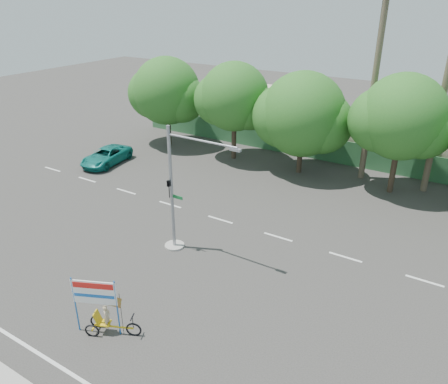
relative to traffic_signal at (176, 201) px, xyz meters
The scene contains 12 objects.
ground 5.40m from the traffic_signal, 61.13° to the right, with size 120.00×120.00×0.00m, color #33302D.
fence 17.76m from the traffic_signal, 82.85° to the left, with size 38.00×0.08×2.00m, color #336B3D.
building_left 23.38m from the traffic_signal, 109.52° to the left, with size 12.00×8.00×4.00m, color beige.
building_right 24.29m from the traffic_signal, 65.15° to the left, with size 14.00×8.00×3.60m, color beige.
tree_far_left 18.45m from the traffic_signal, 130.22° to the left, with size 7.14×6.00×7.96m.
tree_left 14.99m from the traffic_signal, 109.08° to the left, with size 6.66×5.60×8.07m.
tree_center 14.15m from the traffic_signal, 85.33° to the left, with size 7.62×6.40×7.85m.
tree_right 16.38m from the traffic_signal, 59.83° to the left, with size 6.90×5.80×8.36m.
palm_short 17.56m from the traffic_signal, 69.84° to the left, with size 3.73×3.79×14.45m.
traffic_signal is the anchor object (origin of this frame).
trike_billboard 7.30m from the traffic_signal, 78.10° to the right, with size 2.55×1.33×2.72m.
pickup_truck 15.04m from the traffic_signal, 150.86° to the left, with size 2.24×4.85×1.35m, color #10746A.
Camera 1 is at (10.98, -12.30, 13.06)m, focal length 35.00 mm.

